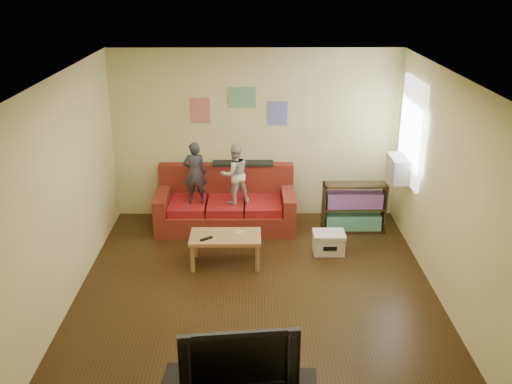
{
  "coord_description": "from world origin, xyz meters",
  "views": [
    {
      "loc": [
        -0.05,
        -6.19,
        3.79
      ],
      "look_at": [
        0.0,
        0.8,
        1.05
      ],
      "focal_mm": 40.0,
      "sensor_mm": 36.0,
      "label": 1
    }
  ],
  "objects_px": {
    "sofa": "(226,206)",
    "bookshelf": "(354,210)",
    "child_b": "(235,174)",
    "file_box": "(329,242)",
    "television": "(239,354)",
    "child_a": "(195,173)",
    "coffee_table": "(225,239)"
  },
  "relations": [
    {
      "from": "child_b",
      "to": "file_box",
      "type": "relative_size",
      "value": 2.06
    },
    {
      "from": "child_a",
      "to": "coffee_table",
      "type": "height_order",
      "value": "child_a"
    },
    {
      "from": "coffee_table",
      "to": "television",
      "type": "xyz_separation_m",
      "value": [
        0.25,
        -3.02,
        0.42
      ]
    },
    {
      "from": "child_a",
      "to": "television",
      "type": "distance_m",
      "value": 4.22
    },
    {
      "from": "child_b",
      "to": "file_box",
      "type": "height_order",
      "value": "child_b"
    },
    {
      "from": "child_b",
      "to": "bookshelf",
      "type": "bearing_deg",
      "value": 157.06
    },
    {
      "from": "child_b",
      "to": "coffee_table",
      "type": "relative_size",
      "value": 0.96
    },
    {
      "from": "sofa",
      "to": "bookshelf",
      "type": "relative_size",
      "value": 2.23
    },
    {
      "from": "sofa",
      "to": "file_box",
      "type": "relative_size",
      "value": 4.76
    },
    {
      "from": "coffee_table",
      "to": "television",
      "type": "height_order",
      "value": "television"
    },
    {
      "from": "television",
      "to": "sofa",
      "type": "bearing_deg",
      "value": 87.92
    },
    {
      "from": "coffee_table",
      "to": "file_box",
      "type": "bearing_deg",
      "value": 12.78
    },
    {
      "from": "coffee_table",
      "to": "bookshelf",
      "type": "height_order",
      "value": "bookshelf"
    },
    {
      "from": "child_a",
      "to": "television",
      "type": "height_order",
      "value": "child_a"
    },
    {
      "from": "child_b",
      "to": "television",
      "type": "height_order",
      "value": "child_b"
    },
    {
      "from": "coffee_table",
      "to": "file_box",
      "type": "distance_m",
      "value": 1.51
    },
    {
      "from": "television",
      "to": "child_a",
      "type": "bearing_deg",
      "value": 94.22
    },
    {
      "from": "file_box",
      "to": "television",
      "type": "height_order",
      "value": "television"
    },
    {
      "from": "file_box",
      "to": "television",
      "type": "relative_size",
      "value": 0.45
    },
    {
      "from": "sofa",
      "to": "bookshelf",
      "type": "height_order",
      "value": "sofa"
    },
    {
      "from": "sofa",
      "to": "child_b",
      "type": "xyz_separation_m",
      "value": [
        0.15,
        -0.17,
        0.6
      ]
    },
    {
      "from": "sofa",
      "to": "child_b",
      "type": "distance_m",
      "value": 0.64
    },
    {
      "from": "coffee_table",
      "to": "child_b",
      "type": "bearing_deg",
      "value": 84.79
    },
    {
      "from": "sofa",
      "to": "television",
      "type": "xyz_separation_m",
      "value": [
        0.29,
        -4.32,
        0.47
      ]
    },
    {
      "from": "sofa",
      "to": "coffee_table",
      "type": "xyz_separation_m",
      "value": [
        0.04,
        -1.31,
        0.06
      ]
    },
    {
      "from": "sofa",
      "to": "child_b",
      "type": "relative_size",
      "value": 2.31
    },
    {
      "from": "bookshelf",
      "to": "coffee_table",
      "type": "bearing_deg",
      "value": -150.67
    },
    {
      "from": "bookshelf",
      "to": "child_a",
      "type": "bearing_deg",
      "value": 178.81
    },
    {
      "from": "child_a",
      "to": "television",
      "type": "relative_size",
      "value": 0.96
    },
    {
      "from": "bookshelf",
      "to": "sofa",
      "type": "bearing_deg",
      "value": 173.54
    },
    {
      "from": "sofa",
      "to": "coffee_table",
      "type": "distance_m",
      "value": 1.31
    },
    {
      "from": "child_a",
      "to": "child_b",
      "type": "xyz_separation_m",
      "value": [
        0.6,
        0.0,
        -0.02
      ]
    }
  ]
}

